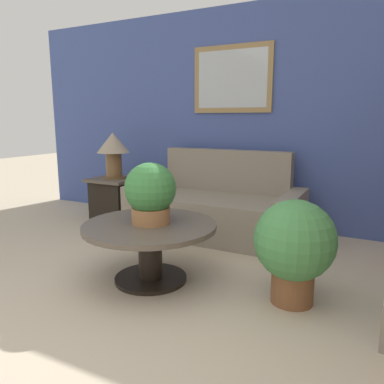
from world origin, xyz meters
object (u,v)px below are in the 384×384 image
coffee_table (150,239)px  potted_plant_floor (294,245)px  side_table (115,199)px  table_lamp (113,148)px  couch_main (216,209)px  potted_plant_on_table (150,192)px

coffee_table → potted_plant_floor: (1.11, 0.15, 0.08)m
coffee_table → side_table: 1.88m
table_lamp → couch_main: bearing=4.8°
side_table → table_lamp: 0.65m
table_lamp → potted_plant_on_table: table_lamp is taller
couch_main → coffee_table: couch_main is taller
potted_plant_on_table → potted_plant_floor: 1.16m
side_table → potted_plant_on_table: (1.37, -1.27, 0.44)m
side_table → table_lamp: size_ratio=1.01×
table_lamp → potted_plant_on_table: size_ratio=1.16×
table_lamp → potted_plant_floor: (2.49, -1.14, -0.51)m
table_lamp → potted_plant_on_table: (1.37, -1.27, -0.21)m
potted_plant_on_table → side_table: bearing=137.3°
table_lamp → potted_plant_floor: table_lamp is taller
coffee_table → potted_plant_floor: bearing=7.5°
table_lamp → potted_plant_floor: bearing=-24.6°
couch_main → table_lamp: 1.49m
potted_plant_on_table → potted_plant_floor: potted_plant_on_table is taller
potted_plant_on_table → potted_plant_floor: size_ratio=0.65×
side_table → potted_plant_floor: potted_plant_floor is taller
potted_plant_floor → couch_main: bearing=132.4°
coffee_table → table_lamp: (-1.37, 1.29, 0.59)m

